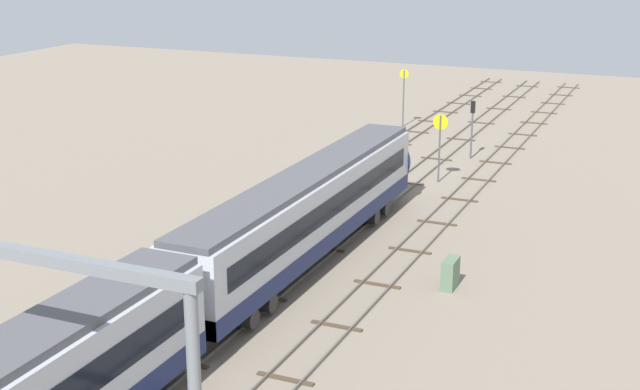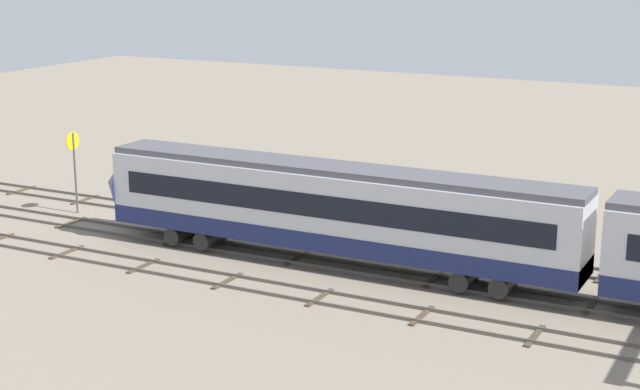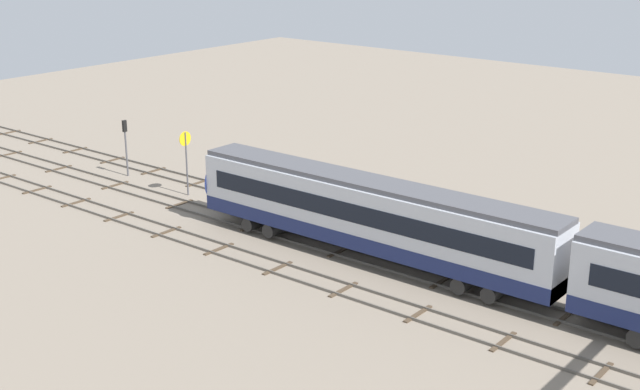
% 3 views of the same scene
% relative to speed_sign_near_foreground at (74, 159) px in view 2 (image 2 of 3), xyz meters
% --- Properties ---
extents(ground_plane, '(144.98, 144.98, 0.00)m').
position_rel_speed_sign_near_foreground_xyz_m(ground_plane, '(-19.07, 1.90, -3.21)').
color(ground_plane, gray).
extents(track_near_foreground, '(128.98, 2.40, 0.16)m').
position_rel_speed_sign_near_foreground_xyz_m(track_near_foreground, '(-19.07, -2.48, -3.14)').
color(track_near_foreground, '#59544C').
rests_on(track_near_foreground, ground).
extents(track_with_train, '(128.98, 2.40, 0.16)m').
position_rel_speed_sign_near_foreground_xyz_m(track_with_train, '(-19.07, 1.90, -3.14)').
color(track_with_train, '#59544C').
rests_on(track_with_train, ground).
extents(track_middle, '(128.98, 2.40, 0.16)m').
position_rel_speed_sign_near_foreground_xyz_m(track_middle, '(-19.07, 6.27, -3.14)').
color(track_middle, '#59544C').
rests_on(track_middle, ground).
extents(speed_sign_near_foreground, '(0.14, 1.06, 4.76)m').
position_rel_speed_sign_near_foreground_xyz_m(speed_sign_near_foreground, '(0.00, 0.00, 0.00)').
color(speed_sign_near_foreground, '#4C4C51').
rests_on(speed_sign_near_foreground, ground).
extents(relay_cabinet, '(1.36, 0.61, 1.49)m').
position_rel_speed_sign_near_foreground_xyz_m(relay_cabinet, '(-17.98, -5.83, -2.47)').
color(relay_cabinet, '#597259').
rests_on(relay_cabinet, ground).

